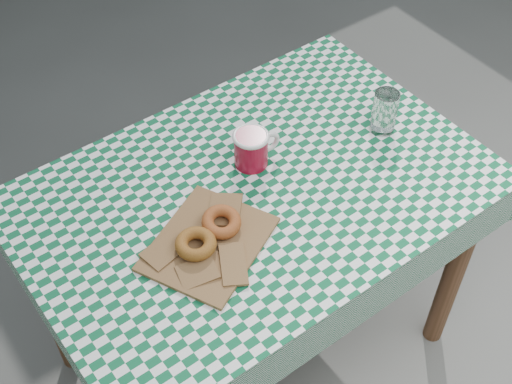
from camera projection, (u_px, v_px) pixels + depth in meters
ground at (322, 371)px, 2.17m from camera, size 60.00×60.00×0.00m
table at (255, 279)px, 1.95m from camera, size 1.12×0.76×0.75m
tablecloth at (255, 189)px, 1.67m from camera, size 1.14×0.78×0.01m
paper_bag at (208, 243)px, 1.55m from camera, size 0.35×0.33×0.01m
bagel_front at (196, 244)px, 1.52m from camera, size 0.11×0.11×0.03m
bagel_back at (221, 222)px, 1.56m from camera, size 0.10×0.10×0.03m
coffee_mug at (251, 149)px, 1.70m from camera, size 0.18×0.18×0.09m
drinking_glass at (384, 112)px, 1.77m from camera, size 0.08×0.08×0.12m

